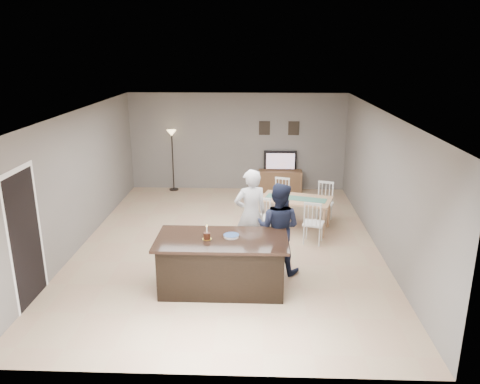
{
  "coord_description": "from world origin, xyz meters",
  "views": [
    {
      "loc": [
        0.57,
        -8.82,
        3.87
      ],
      "look_at": [
        0.24,
        -0.3,
        1.23
      ],
      "focal_mm": 35.0,
      "sensor_mm": 36.0,
      "label": 1
    }
  ],
  "objects_px": {
    "television": "(280,161)",
    "kitchen_island": "(222,263)",
    "tv_console": "(280,181)",
    "man": "(278,228)",
    "woman": "(251,214)",
    "plate_stack": "(231,236)",
    "floor_lamp": "(172,144)",
    "birthday_cake": "(207,236)",
    "dining_table": "(296,204)"
  },
  "relations": [
    {
      "from": "kitchen_island",
      "to": "television",
      "type": "relative_size",
      "value": 2.35
    },
    {
      "from": "kitchen_island",
      "to": "birthday_cake",
      "type": "height_order",
      "value": "birthday_cake"
    },
    {
      "from": "dining_table",
      "to": "floor_lamp",
      "type": "height_order",
      "value": "floor_lamp"
    },
    {
      "from": "dining_table",
      "to": "woman",
      "type": "bearing_deg",
      "value": -106.19
    },
    {
      "from": "dining_table",
      "to": "television",
      "type": "bearing_deg",
      "value": 111.16
    },
    {
      "from": "television",
      "to": "woman",
      "type": "height_order",
      "value": "woman"
    },
    {
      "from": "man",
      "to": "floor_lamp",
      "type": "height_order",
      "value": "floor_lamp"
    },
    {
      "from": "kitchen_island",
      "to": "television",
      "type": "height_order",
      "value": "television"
    },
    {
      "from": "plate_stack",
      "to": "floor_lamp",
      "type": "xyz_separation_m",
      "value": [
        -1.95,
        5.53,
        0.41
      ]
    },
    {
      "from": "tv_console",
      "to": "dining_table",
      "type": "relative_size",
      "value": 0.59
    },
    {
      "from": "television",
      "to": "plate_stack",
      "type": "distance_m",
      "value": 5.68
    },
    {
      "from": "birthday_cake",
      "to": "tv_console",
      "type": "bearing_deg",
      "value": 75.62
    },
    {
      "from": "birthday_cake",
      "to": "dining_table",
      "type": "distance_m",
      "value": 3.27
    },
    {
      "from": "woman",
      "to": "plate_stack",
      "type": "distance_m",
      "value": 1.23
    },
    {
      "from": "man",
      "to": "floor_lamp",
      "type": "relative_size",
      "value": 0.96
    },
    {
      "from": "tv_console",
      "to": "kitchen_island",
      "type": "bearing_deg",
      "value": -102.16
    },
    {
      "from": "woman",
      "to": "plate_stack",
      "type": "bearing_deg",
      "value": 57.63
    },
    {
      "from": "man",
      "to": "woman",
      "type": "bearing_deg",
      "value": -29.29
    },
    {
      "from": "television",
      "to": "man",
      "type": "xyz_separation_m",
      "value": [
        -0.25,
        -4.95,
        -0.04
      ]
    },
    {
      "from": "television",
      "to": "dining_table",
      "type": "distance_m",
      "value": 2.91
    },
    {
      "from": "kitchen_island",
      "to": "man",
      "type": "xyz_separation_m",
      "value": [
        0.95,
        0.69,
        0.37
      ]
    },
    {
      "from": "tv_console",
      "to": "floor_lamp",
      "type": "height_order",
      "value": "floor_lamp"
    },
    {
      "from": "kitchen_island",
      "to": "tv_console",
      "type": "bearing_deg",
      "value": 77.84
    },
    {
      "from": "birthday_cake",
      "to": "kitchen_island",
      "type": "bearing_deg",
      "value": 10.02
    },
    {
      "from": "plate_stack",
      "to": "television",
      "type": "bearing_deg",
      "value": 79.36
    },
    {
      "from": "man",
      "to": "plate_stack",
      "type": "height_order",
      "value": "man"
    },
    {
      "from": "woman",
      "to": "man",
      "type": "bearing_deg",
      "value": 113.47
    },
    {
      "from": "television",
      "to": "kitchen_island",
      "type": "bearing_deg",
      "value": 77.99
    },
    {
      "from": "television",
      "to": "floor_lamp",
      "type": "relative_size",
      "value": 0.53
    },
    {
      "from": "kitchen_island",
      "to": "television",
      "type": "xyz_separation_m",
      "value": [
        1.2,
        5.64,
        0.41
      ]
    },
    {
      "from": "tv_console",
      "to": "woman",
      "type": "distance_m",
      "value": 4.42
    },
    {
      "from": "television",
      "to": "birthday_cake",
      "type": "relative_size",
      "value": 3.79
    },
    {
      "from": "television",
      "to": "plate_stack",
      "type": "height_order",
      "value": "television"
    },
    {
      "from": "tv_console",
      "to": "man",
      "type": "height_order",
      "value": "man"
    },
    {
      "from": "woman",
      "to": "floor_lamp",
      "type": "bearing_deg",
      "value": -81.03
    },
    {
      "from": "plate_stack",
      "to": "man",
      "type": "bearing_deg",
      "value": 38.56
    },
    {
      "from": "television",
      "to": "dining_table",
      "type": "xyz_separation_m",
      "value": [
        0.22,
        -2.89,
        -0.28
      ]
    },
    {
      "from": "woman",
      "to": "dining_table",
      "type": "relative_size",
      "value": 0.85
    },
    {
      "from": "kitchen_island",
      "to": "woman",
      "type": "distance_m",
      "value": 1.39
    },
    {
      "from": "television",
      "to": "birthday_cake",
      "type": "bearing_deg",
      "value": 75.79
    },
    {
      "from": "woman",
      "to": "plate_stack",
      "type": "height_order",
      "value": "woman"
    },
    {
      "from": "man",
      "to": "kitchen_island",
      "type": "bearing_deg",
      "value": 54.99
    },
    {
      "from": "television",
      "to": "woman",
      "type": "relative_size",
      "value": 0.53
    },
    {
      "from": "woman",
      "to": "television",
      "type": "bearing_deg",
      "value": -118.11
    },
    {
      "from": "birthday_cake",
      "to": "floor_lamp",
      "type": "relative_size",
      "value": 0.14
    },
    {
      "from": "dining_table",
      "to": "floor_lamp",
      "type": "relative_size",
      "value": 1.19
    },
    {
      "from": "television",
      "to": "tv_console",
      "type": "bearing_deg",
      "value": 90.0
    },
    {
      "from": "television",
      "to": "birthday_cake",
      "type": "height_order",
      "value": "birthday_cake"
    },
    {
      "from": "television",
      "to": "plate_stack",
      "type": "xyz_separation_m",
      "value": [
        -1.05,
        -5.58,
        0.06
      ]
    },
    {
      "from": "man",
      "to": "dining_table",
      "type": "bearing_deg",
      "value": -84.04
    }
  ]
}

